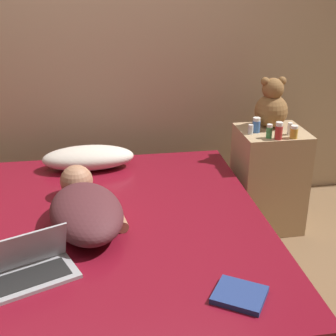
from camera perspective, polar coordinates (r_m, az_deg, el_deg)
The scene contains 15 objects.
ground_plane at distance 2.67m, azimuth -8.14°, elevation -15.55°, with size 12.00×12.00×0.00m, color brown.
wall_back at distance 3.32m, azimuth -9.98°, elevation 16.59°, with size 8.00×0.06×2.60m.
bed at distance 2.53m, azimuth -8.44°, elevation -11.40°, with size 1.77×1.86×0.47m.
nightstand at distance 3.24m, azimuth 12.13°, elevation -1.34°, with size 0.43×0.40×0.69m.
pillow at distance 3.03m, azimuth -9.69°, elevation 1.24°, with size 0.58×0.26×0.15m.
person_lying at distance 2.38m, azimuth -10.03°, elevation -4.74°, with size 0.44×0.79×0.18m.
laptop at distance 2.06m, azimuth -16.45°, elevation -11.54°, with size 0.41×0.32×0.20m.
teddy_bear at distance 3.14m, azimuth 12.51°, elevation 7.45°, with size 0.22×0.22×0.33m.
bottle_clear at distance 3.01m, azimuth 10.04°, elevation 4.66°, with size 0.03×0.03×0.06m.
bottle_red at distance 2.94m, azimuth 13.35°, elevation 4.42°, with size 0.05×0.05×0.11m.
bottle_blue at distance 3.04m, azimuth 10.71°, elevation 5.16°, with size 0.05×0.05×0.10m.
bottle_amber at distance 2.99m, azimuth 15.11°, elevation 4.25°, with size 0.05×0.05×0.08m.
bottle_green at distance 2.96m, azimuth 12.24°, elevation 4.40°, with size 0.04×0.04×0.09m.
bottle_white at distance 3.05m, azimuth 14.63°, elevation 4.64°, with size 0.03×0.03×0.08m.
book at distance 1.92m, azimuth 8.73°, elevation -15.04°, with size 0.26×0.25×0.02m.
Camera 1 is at (0.04, -2.09, 1.66)m, focal length 50.00 mm.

